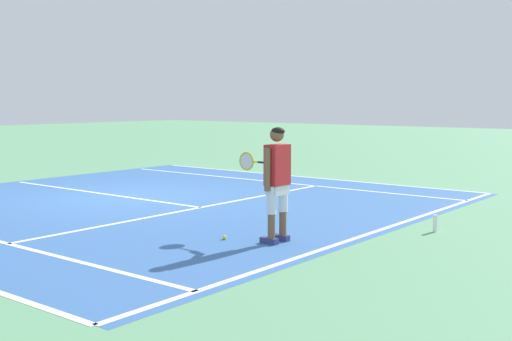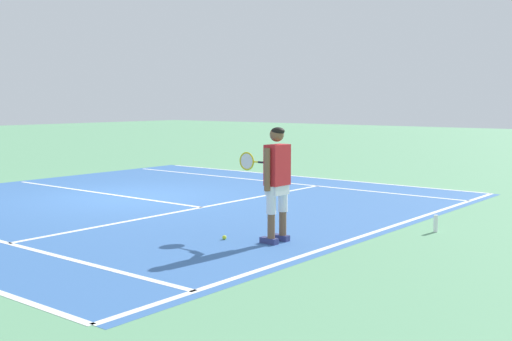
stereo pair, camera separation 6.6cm
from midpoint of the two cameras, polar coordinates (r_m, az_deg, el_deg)
name	(u,v)px [view 1 (the left image)]	position (r m, az deg, el deg)	size (l,w,h in m)	color
ground_plane	(129,198)	(14.25, -11.32, -2.37)	(80.00, 80.00, 0.00)	#609E70
court_inner_surface	(156,201)	(13.63, -9.04, -2.70)	(10.98, 10.61, 0.00)	#3866A8
line_baseline	(374,232)	(10.51, 10.26, -5.38)	(10.98, 0.10, 0.01)	white
line_service	(201,207)	(12.72, -5.08, -3.28)	(8.23, 0.10, 0.01)	white
line_centre_service	(98,193)	(15.08, -13.95, -1.95)	(0.10, 6.40, 0.01)	white
line_singles_right	(273,182)	(16.66, 1.43, -1.00)	(0.10, 10.21, 0.01)	white
line_doubles_right	(303,177)	(17.77, 4.10, -0.56)	(0.10, 10.21, 0.01)	white
tennis_player	(276,176)	(9.46, 1.59, -0.51)	(0.63, 1.11, 1.71)	navy
tennis_ball_near_feet	(224,238)	(9.80, -3.02, -5.96)	(0.07, 0.07, 0.07)	#CCE02D
tennis_ball_by_baseline	(284,224)	(10.83, 2.33, -4.78)	(0.07, 0.07, 0.07)	#CCE02D
water_bottle	(435,223)	(10.72, 15.43, -4.54)	(0.07, 0.07, 0.28)	white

